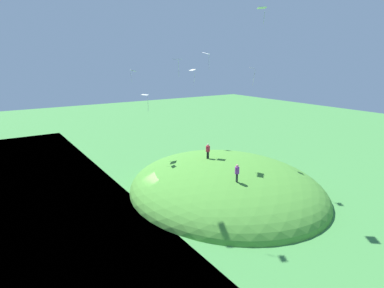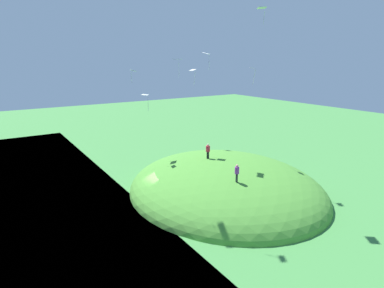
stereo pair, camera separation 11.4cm
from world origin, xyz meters
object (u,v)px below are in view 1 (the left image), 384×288
object	(u,v)px
person_on_hilltop	(237,171)
kite_2	(262,8)
kite_1	(145,96)
kite_4	(133,71)
person_watching_kites	(208,149)
kite_3	(252,69)
kite_10	(193,71)
kite_11	(177,60)
kite_0	(206,54)

from	to	relation	value
person_on_hilltop	kite_2	size ratio (longest dim) A/B	1.21
kite_1	kite_4	bearing A→B (deg)	162.83
person_watching_kites	kite_3	distance (m)	10.65
kite_1	person_on_hilltop	bearing A→B (deg)	-77.00
kite_1	kite_10	distance (m)	8.63
person_on_hilltop	kite_10	distance (m)	18.19
kite_11	kite_0	bearing A→B (deg)	-83.13
person_on_hilltop	kite_0	size ratio (longest dim) A/B	0.97
kite_2	kite_3	xyz separation A→B (m)	(4.21, 5.22, -5.59)
kite_10	person_on_hilltop	bearing A→B (deg)	-108.10
kite_11	kite_4	bearing A→B (deg)	156.52
kite_2	kite_11	bearing A→B (deg)	103.59
kite_11	kite_3	bearing A→B (deg)	-39.09
kite_0	kite_4	bearing A→B (deg)	127.61
kite_3	kite_2	bearing A→B (deg)	-128.87
kite_1	kite_2	size ratio (longest dim) A/B	1.39
kite_1	kite_3	size ratio (longest dim) A/B	0.99
kite_1	kite_10	size ratio (longest dim) A/B	0.92
kite_3	kite_0	bearing A→B (deg)	174.19
person_on_hilltop	kite_4	world-z (taller)	kite_4
person_watching_kites	kite_1	xyz separation A→B (m)	(-4.51, 6.66, 5.82)
kite_2	kite_11	distance (m)	11.97
kite_1	kite_11	distance (m)	5.67
kite_4	kite_10	distance (m)	9.37
person_on_hilltop	kite_0	bearing A→B (deg)	7.62
kite_4	kite_11	xyz separation A→B (m)	(4.79, -2.08, 1.24)
person_on_hilltop	kite_11	size ratio (longest dim) A/B	0.86
kite_2	person_watching_kites	bearing A→B (deg)	105.70
kite_0	kite_10	xyz separation A→B (m)	(3.89, 8.37, -2.03)
person_on_hilltop	kite_0	xyz separation A→B (m)	(1.05, 6.73, 10.89)
person_watching_kites	kite_4	distance (m)	12.58
kite_0	kite_2	bearing A→B (deg)	-71.06
kite_1	kite_10	bearing A→B (deg)	12.48
kite_1	kite_4	size ratio (longest dim) A/B	1.34
kite_1	kite_11	bearing A→B (deg)	-25.59
kite_2	kite_4	distance (m)	15.90
person_on_hilltop	kite_2	distance (m)	15.17
kite_1	kite_4	world-z (taller)	kite_4
kite_0	kite_4	xyz separation A→B (m)	(-5.38, 6.98, -1.86)
kite_0	kite_1	world-z (taller)	kite_0
kite_1	kite_10	world-z (taller)	kite_10
person_on_hilltop	kite_2	xyz separation A→B (m)	(3.06, 0.88, 14.83)
kite_0	kite_10	distance (m)	9.44
person_watching_kites	kite_10	bearing A→B (deg)	-119.51
kite_2	kite_11	size ratio (longest dim) A/B	0.71
kite_4	kite_10	bearing A→B (deg)	8.51
kite_3	kite_11	xyz separation A→B (m)	(-6.81, 5.53, 1.03)
kite_3	kite_10	bearing A→B (deg)	104.54
kite_4	kite_2	bearing A→B (deg)	-60.08
kite_3	kite_10	size ratio (longest dim) A/B	0.93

